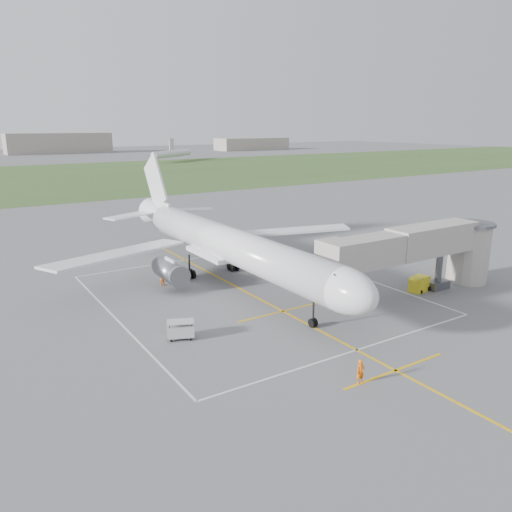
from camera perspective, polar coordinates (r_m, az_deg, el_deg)
ground at (r=55.77m, az=-2.90°, el=-3.20°), size 700.00×700.00×0.00m
grass_strip at (r=178.89m, az=-24.30°, el=8.03°), size 700.00×120.00×0.02m
apron_markings at (r=51.06m, az=0.36°, el=-4.90°), size 28.20×60.00×0.01m
airliner at (r=55.20m, az=-3.34°, el=1.35°), size 38.93×46.75×13.52m
jet_bridge at (r=54.55m, az=18.94°, el=0.77°), size 23.40×5.00×7.20m
gpu_unit at (r=55.84m, az=18.17°, el=-3.07°), size 2.35×1.84×1.60m
baggage_cart at (r=42.15m, az=-8.60°, el=-8.33°), size 2.55×2.10×1.54m
ramp_worker_nose at (r=35.71m, az=11.86°, el=-12.82°), size 0.67×0.47×1.74m
ramp_worker_wing at (r=56.02m, az=-10.65°, el=-2.51°), size 0.93×0.97×1.57m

